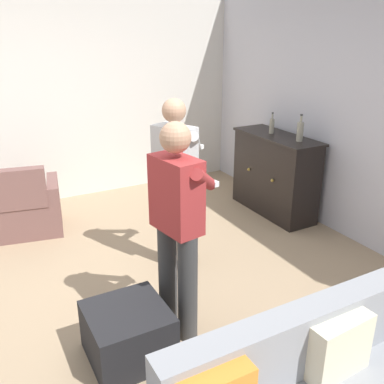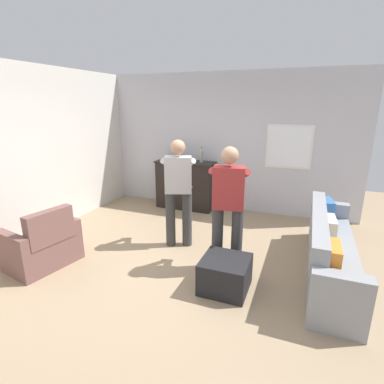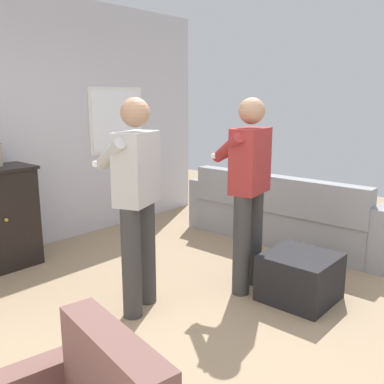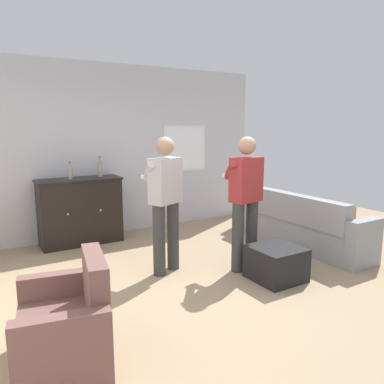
{
  "view_description": "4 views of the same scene",
  "coord_description": "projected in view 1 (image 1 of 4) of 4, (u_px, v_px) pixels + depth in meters",
  "views": [
    {
      "loc": [
        3.2,
        -1.08,
        2.27
      ],
      "look_at": [
        0.08,
        0.61,
        0.89
      ],
      "focal_mm": 40.0,
      "sensor_mm": 36.0,
      "label": 1
    },
    {
      "loc": [
        1.57,
        -3.41,
        2.18
      ],
      "look_at": [
        0.06,
        0.44,
        0.96
      ],
      "focal_mm": 28.0,
      "sensor_mm": 36.0,
      "label": 2
    },
    {
      "loc": [
        -2.35,
        -1.83,
        1.67
      ],
      "look_at": [
        0.27,
        0.47,
        0.91
      ],
      "focal_mm": 40.0,
      "sensor_mm": 36.0,
      "label": 3
    },
    {
      "loc": [
        -2.26,
        -3.38,
        1.81
      ],
      "look_at": [
        0.08,
        0.48,
        1.01
      ],
      "focal_mm": 35.0,
      "sensor_mm": 36.0,
      "label": 4
    }
  ],
  "objects": [
    {
      "name": "ground",
      "position": [
        129.0,
        291.0,
        3.93
      ],
      "size": [
        10.4,
        10.4,
        0.0
      ],
      "primitive_type": "plane",
      "color": "#9E8466"
    },
    {
      "name": "wall_back_with_window",
      "position": [
        357.0,
        113.0,
        4.58
      ],
      "size": [
        5.2,
        0.15,
        2.8
      ],
      "color": "silver",
      "rests_on": "ground"
    },
    {
      "name": "ottoman",
      "position": [
        128.0,
        333.0,
        3.09
      ],
      "size": [
        0.56,
        0.56,
        0.4
      ],
      "primitive_type": "cube",
      "color": "black",
      "rests_on": "ground"
    },
    {
      "name": "person_standing_left",
      "position": [
        176.0,
        177.0,
        4.05
      ],
      "size": [
        0.52,
        0.52,
        1.68
      ],
      "color": "#383838",
      "rests_on": "ground"
    },
    {
      "name": "sideboard_cabinet",
      "position": [
        275.0,
        174.0,
        5.44
      ],
      "size": [
        1.25,
        0.49,
        1.02
      ],
      "color": "black",
      "rests_on": "ground"
    },
    {
      "name": "person_standing_right",
      "position": [
        178.0,
        222.0,
        3.12
      ],
      "size": [
        0.55,
        0.5,
        1.68
      ],
      "color": "#383838",
      "rests_on": "ground"
    },
    {
      "name": "bottle_wine_green",
      "position": [
        272.0,
        126.0,
        5.32
      ],
      "size": [
        0.06,
        0.06,
        0.26
      ],
      "color": "gray",
      "rests_on": "sideboard_cabinet"
    },
    {
      "name": "bottle_liquor_amber",
      "position": [
        300.0,
        131.0,
        4.94
      ],
      "size": [
        0.08,
        0.08,
        0.32
      ],
      "color": "gray",
      "rests_on": "sideboard_cabinet"
    },
    {
      "name": "armchair",
      "position": [
        21.0,
        210.0,
        4.94
      ],
      "size": [
        0.79,
        0.98,
        0.85
      ],
      "color": "brown",
      "rests_on": "ground"
    },
    {
      "name": "wall_side_left",
      "position": [
        52.0,
        97.0,
        5.6
      ],
      "size": [
        0.12,
        5.2,
        2.8
      ],
      "primitive_type": "cube",
      "color": "silver",
      "rests_on": "ground"
    }
  ]
}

